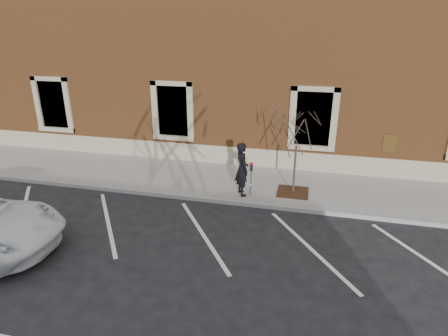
# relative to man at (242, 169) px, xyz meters

# --- Properties ---
(ground) EXTENTS (120.00, 120.00, 0.00)m
(ground) POSITION_rel_man_xyz_m (-0.67, -0.56, -1.14)
(ground) COLOR #28282B
(ground) RESTS_ON ground
(sidewalk_near) EXTENTS (40.00, 3.50, 0.15)m
(sidewalk_near) POSITION_rel_man_xyz_m (-0.67, 1.19, -1.06)
(sidewalk_near) COLOR gray
(sidewalk_near) RESTS_ON ground
(curb_near) EXTENTS (40.00, 0.12, 0.15)m
(curb_near) POSITION_rel_man_xyz_m (-0.67, -0.61, -1.06)
(curb_near) COLOR #9E9E99
(curb_near) RESTS_ON ground
(parking_stripes) EXTENTS (28.00, 4.40, 0.01)m
(parking_stripes) POSITION_rel_man_xyz_m (-0.67, -2.76, -1.13)
(parking_stripes) COLOR silver
(parking_stripes) RESTS_ON ground
(building_civic) EXTENTS (40.00, 8.62, 8.00)m
(building_civic) POSITION_rel_man_xyz_m (-0.67, 7.18, 2.86)
(building_civic) COLOR brown
(building_civic) RESTS_ON ground
(man) EXTENTS (0.77, 0.86, 1.97)m
(man) POSITION_rel_man_xyz_m (0.00, 0.00, 0.00)
(man) COLOR black
(man) RESTS_ON sidewalk_near
(parking_meter) EXTENTS (0.11, 0.09, 1.24)m
(parking_meter) POSITION_rel_man_xyz_m (0.33, 0.01, -0.12)
(parking_meter) COLOR #595B60
(parking_meter) RESTS_ON sidewalk_near
(tree_grate) EXTENTS (1.13, 1.13, 0.03)m
(tree_grate) POSITION_rel_man_xyz_m (1.82, 0.58, -0.97)
(tree_grate) COLOR #392612
(tree_grate) RESTS_ON sidewalk_near
(sapling) EXTENTS (1.97, 1.97, 3.28)m
(sapling) POSITION_rel_man_xyz_m (1.82, 0.58, 1.30)
(sapling) COLOR #3D3025
(sapling) RESTS_ON sidewalk_near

